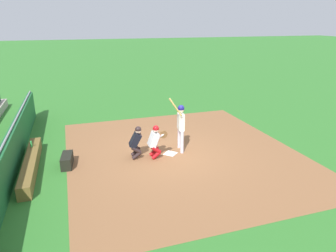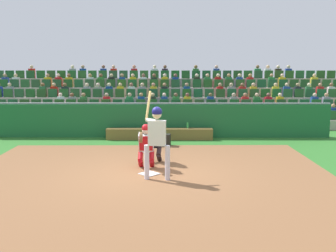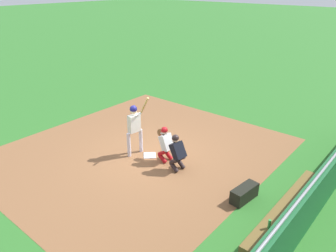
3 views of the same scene
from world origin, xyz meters
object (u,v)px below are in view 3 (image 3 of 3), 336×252
object	(u,v)px
catcher_crouching	(165,142)
equipment_duffel_bag	(244,193)
home_plate_umpire	(177,151)
dugout_bench	(284,212)
home_plate_marker	(150,155)
water_bottle_on_bench	(269,224)
batter_at_plate	(135,124)

from	to	relation	value
catcher_crouching	equipment_duffel_bag	size ratio (longest dim) A/B	1.38
home_plate_umpire	dugout_bench	xyz separation A→B (m)	(-0.07, -3.74, -0.47)
home_plate_marker	home_plate_umpire	size ratio (longest dim) A/B	0.35
catcher_crouching	dugout_bench	distance (m)	4.46
home_plate_umpire	water_bottle_on_bench	distance (m)	3.98
dugout_bench	equipment_duffel_bag	bearing A→B (deg)	88.08
home_plate_marker	batter_at_plate	size ratio (longest dim) A/B	0.20
catcher_crouching	dugout_bench	bearing A→B (deg)	-93.49
home_plate_umpire	water_bottle_on_bench	size ratio (longest dim) A/B	5.38
dugout_bench	catcher_crouching	bearing A→B (deg)	86.51
catcher_crouching	dugout_bench	world-z (taller)	catcher_crouching
catcher_crouching	dugout_bench	size ratio (longest dim) A/B	0.31
home_plate_umpire	water_bottle_on_bench	world-z (taller)	home_plate_umpire
home_plate_umpire	equipment_duffel_bag	bearing A→B (deg)	-90.76
batter_at_plate	equipment_duffel_bag	bearing A→B (deg)	-88.42
water_bottle_on_bench	home_plate_umpire	bearing A→B (deg)	72.61
home_plate_umpire	dugout_bench	size ratio (longest dim) A/B	0.30
catcher_crouching	equipment_duffel_bag	world-z (taller)	catcher_crouching
batter_at_plate	catcher_crouching	bearing A→B (deg)	-72.90
catcher_crouching	dugout_bench	xyz separation A→B (m)	(-0.27, -4.43, -0.50)
home_plate_umpire	dugout_bench	distance (m)	3.77
catcher_crouching	batter_at_plate	bearing A→B (deg)	107.10
home_plate_marker	dugout_bench	bearing A→B (deg)	-91.59
home_plate_marker	batter_at_plate	xyz separation A→B (m)	(-0.22, 0.49, 1.17)
catcher_crouching	water_bottle_on_bench	world-z (taller)	catcher_crouching
water_bottle_on_bench	home_plate_marker	bearing A→B (deg)	76.24
batter_at_plate	dugout_bench	distance (m)	5.65
equipment_duffel_bag	catcher_crouching	bearing A→B (deg)	92.16
home_plate_marker	equipment_duffel_bag	size ratio (longest dim) A/B	0.47
batter_at_plate	home_plate_umpire	distance (m)	1.90
home_plate_marker	batter_at_plate	bearing A→B (deg)	114.13
water_bottle_on_bench	equipment_duffel_bag	distance (m)	1.74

